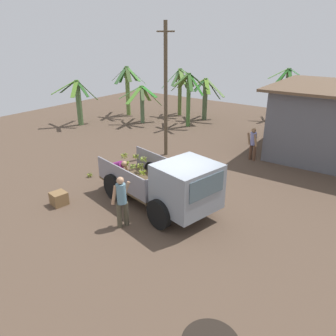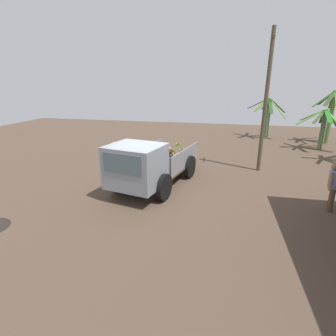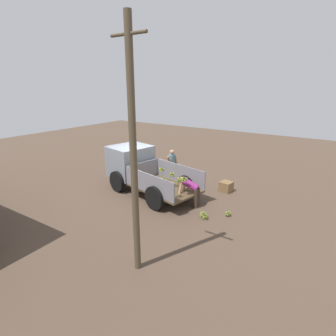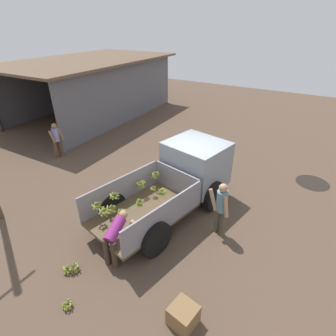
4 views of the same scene
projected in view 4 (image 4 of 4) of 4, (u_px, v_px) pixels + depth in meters
name	position (u px, v px, depth m)	size (l,w,h in m)	color
ground	(186.00, 199.00, 8.88)	(36.00, 36.00, 0.00)	brown
mud_patch_0	(312.00, 183.00, 9.75)	(1.16, 1.16, 0.01)	black
cargo_truck	(186.00, 173.00, 8.32)	(4.89, 2.80, 1.93)	brown
warehouse_shed	(95.00, 74.00, 15.99)	(10.68, 6.41, 3.35)	#5B5C63
person_foreground_visitor	(221.00, 207.00, 6.99)	(0.44, 0.70, 1.66)	#4B4534
person_worker_loading	(115.00, 235.00, 6.35)	(0.88, 0.72, 1.17)	#3D2D23
person_bystander_near_shed	(56.00, 139.00, 11.20)	(0.61, 0.42, 1.56)	brown
banana_bunch_on_ground_0	(74.00, 267.00, 6.25)	(0.27, 0.28, 0.22)	brown
banana_bunch_on_ground_1	(67.00, 304.00, 5.46)	(0.24, 0.25, 0.18)	brown
banana_bunch_on_ground_2	(68.00, 269.00, 6.23)	(0.26, 0.26, 0.20)	brown
wooden_crate_0	(183.00, 315.00, 5.13)	(0.50, 0.50, 0.46)	brown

